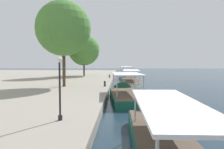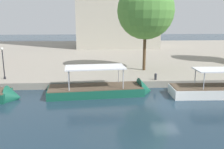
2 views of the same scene
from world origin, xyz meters
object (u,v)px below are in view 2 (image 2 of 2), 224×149
mooring_bollard_1 (156,76)px  lamp_post (3,62)px  tour_boat_1 (105,91)px  tree_1 (145,10)px

mooring_bollard_1 → lamp_post: (-18.57, 1.57, 1.75)m
tour_boat_1 → tree_1: bearing=51.3°
tour_boat_1 → lamp_post: size_ratio=2.97×
lamp_post → tour_boat_1: bearing=-19.7°
tour_boat_1 → mooring_bollard_1: bearing=19.3°
mooring_bollard_1 → tree_1: tree_1 is taller
tour_boat_1 → lamp_post: 13.38m
tree_1 → lamp_post: bearing=-166.5°
mooring_bollard_1 → lamp_post: lamp_post is taller
mooring_bollard_1 → lamp_post: 18.72m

